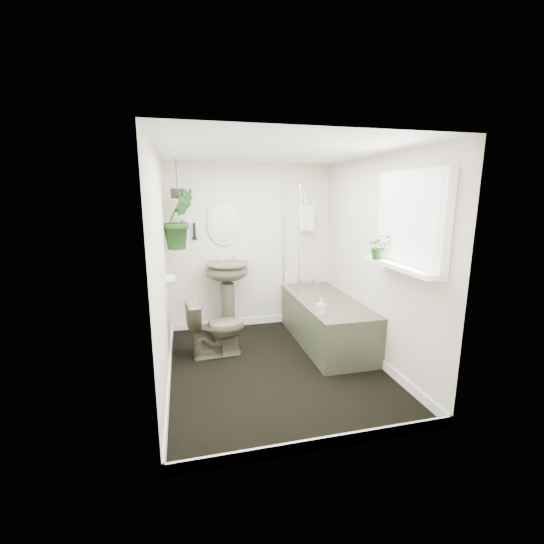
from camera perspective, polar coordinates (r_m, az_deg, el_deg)
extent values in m
cube|color=black|center=(4.20, 0.51, -14.70)|extent=(2.30, 2.80, 0.02)
cube|color=white|center=(3.77, 0.57, 18.56)|extent=(2.30, 2.80, 0.02)
cube|color=#F2E5CC|center=(5.18, -3.34, 3.94)|extent=(2.30, 0.02, 2.30)
cube|color=#F2E5CC|center=(2.52, 8.55, -5.05)|extent=(2.30, 0.02, 2.30)
cube|color=#F2E5CC|center=(3.71, -17.07, 0.13)|extent=(0.02, 2.80, 2.30)
cube|color=#F2E5CC|center=(4.26, 15.85, 1.69)|extent=(0.02, 2.80, 2.30)
cube|color=white|center=(4.18, 0.51, -13.96)|extent=(2.30, 2.80, 0.10)
cube|color=white|center=(5.28, 5.41, 8.43)|extent=(0.20, 0.10, 0.35)
ellipsoid|color=beige|center=(5.05, -7.53, 7.64)|extent=(0.46, 0.03, 0.62)
cylinder|color=black|center=(5.02, -12.06, 6.30)|extent=(0.04, 0.04, 0.22)
cylinder|color=white|center=(4.45, -15.65, -1.15)|extent=(0.11, 0.11, 0.11)
cube|color=white|center=(3.57, 20.88, 7.52)|extent=(0.08, 1.00, 0.90)
cube|color=white|center=(3.58, 19.46, 0.85)|extent=(0.18, 1.00, 0.04)
cube|color=white|center=(3.54, 20.28, 7.54)|extent=(0.01, 0.86, 0.76)
imported|color=#464435|center=(4.40, -8.72, -8.60)|extent=(0.70, 0.44, 0.68)
imported|color=black|center=(3.79, 16.51, 3.83)|extent=(0.28, 0.27, 0.25)
imported|color=black|center=(4.66, -14.42, 8.02)|extent=(0.50, 0.46, 0.74)
imported|color=#342A28|center=(4.06, 7.68, -5.37)|extent=(0.10, 0.10, 0.19)
cylinder|color=black|center=(4.65, -14.63, 11.83)|extent=(0.16, 0.16, 0.12)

